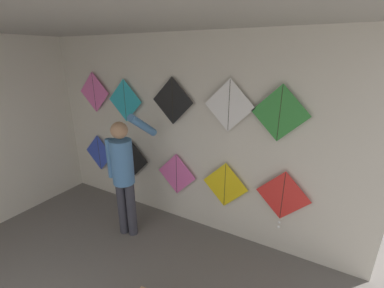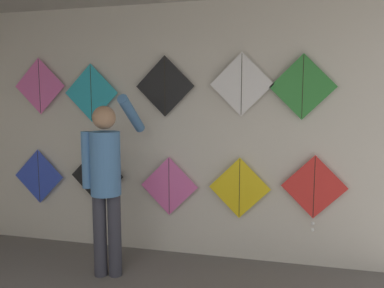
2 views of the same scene
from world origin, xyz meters
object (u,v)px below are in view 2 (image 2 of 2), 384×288
(shopkeeper, at_px, (106,175))
(kite_8, at_px, (242,84))
(kite_3, at_px, (239,188))
(kite_9, at_px, (303,87))
(kite_0, at_px, (39,176))
(kite_6, at_px, (91,93))
(kite_5, at_px, (40,86))
(kite_2, at_px, (169,186))
(kite_7, at_px, (165,86))
(kite_4, at_px, (314,189))
(kite_1, at_px, (97,176))

(shopkeeper, distance_m, kite_8, 1.66)
(kite_3, distance_m, kite_9, 1.24)
(kite_3, relative_size, kite_8, 1.00)
(kite_0, bearing_deg, kite_9, 0.00)
(kite_6, bearing_deg, kite_5, 180.00)
(kite_2, bearing_deg, kite_3, 0.00)
(kite_2, height_order, kite_5, kite_5)
(shopkeeper, distance_m, kite_7, 1.16)
(kite_0, xyz_separation_m, kite_5, (0.07, 0.00, 1.10))
(kite_7, xyz_separation_m, kite_8, (0.84, 0.00, 0.01))
(kite_0, relative_size, kite_7, 1.00)
(shopkeeper, bearing_deg, kite_3, 14.72)
(kite_4, relative_size, kite_7, 1.21)
(kite_4, xyz_separation_m, kite_5, (-3.16, 0.00, 1.07))
(kite_1, relative_size, kite_9, 1.00)
(kite_8, bearing_deg, kite_6, 180.00)
(shopkeeper, bearing_deg, kite_1, 112.03)
(kite_6, relative_size, kite_9, 1.00)
(shopkeeper, height_order, kite_9, kite_9)
(kite_4, distance_m, kite_6, 2.67)
(kite_9, bearing_deg, kite_4, -0.19)
(kite_1, distance_m, kite_7, 1.34)
(kite_6, bearing_deg, kite_9, 0.00)
(shopkeeper, xyz_separation_m, kite_5, (-1.15, 0.64, 0.90))
(kite_1, xyz_separation_m, kite_8, (1.68, 0.00, 1.05))
(kite_5, bearing_deg, kite_8, 0.00)
(kite_9, bearing_deg, kite_0, 180.00)
(kite_8, bearing_deg, shopkeeper, -152.96)
(kite_4, bearing_deg, kite_0, 179.99)
(shopkeeper, distance_m, kite_3, 1.41)
(kite_7, relative_size, kite_8, 1.00)
(kite_1, xyz_separation_m, kite_3, (1.67, 0.00, -0.05))
(kite_4, height_order, kite_9, kite_9)
(kite_3, relative_size, kite_4, 0.83)
(kite_7, xyz_separation_m, kite_9, (1.45, 0.00, -0.02))
(kite_2, bearing_deg, kite_8, 0.00)
(kite_1, bearing_deg, kite_0, 180.00)
(kite_2, height_order, kite_7, kite_7)
(kite_3, xyz_separation_m, kite_9, (0.62, 0.00, 1.07))
(kite_2, bearing_deg, kite_9, 0.00)
(kite_8, bearing_deg, kite_9, 0.00)
(kite_3, relative_size, kite_9, 1.00)
(kite_0, height_order, kite_6, kite_6)
(kite_6, bearing_deg, kite_1, 0.00)
(kite_3, relative_size, kite_6, 1.00)
(kite_2, xyz_separation_m, kite_6, (-0.93, 0.00, 1.04))
(kite_5, bearing_deg, kite_3, 0.00)
(kite_3, xyz_separation_m, kite_4, (0.76, -0.00, 0.03))
(shopkeeper, height_order, kite_3, shopkeeper)
(kite_3, bearing_deg, kite_2, 180.00)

